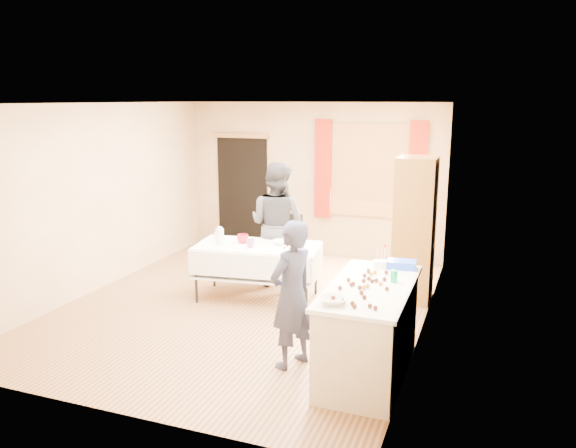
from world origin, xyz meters
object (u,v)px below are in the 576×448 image
at_px(counter, 369,330).
at_px(girl, 292,295).
at_px(cabinet, 415,230).
at_px(chair, 287,259).
at_px(party_table, 257,267).
at_px(woman, 277,225).

height_order(counter, girl, girl).
xyz_separation_m(cabinet, chair, (-1.91, 0.31, -0.68)).
height_order(party_table, woman, woman).
relative_size(counter, girl, 1.08).
bearing_deg(counter, woman, 129.47).
xyz_separation_m(chair, girl, (1.05, -2.69, 0.47)).
height_order(party_table, girl, girl).
distance_m(chair, woman, 0.71).
bearing_deg(party_table, counter, -47.64).
bearing_deg(cabinet, woman, -178.19).
bearing_deg(woman, cabinet, -166.53).
relative_size(girl, woman, 0.84).
distance_m(party_table, woman, 0.78).
relative_size(cabinet, party_table, 1.10).
bearing_deg(cabinet, chair, 170.86).
bearing_deg(girl, woman, -131.24).
bearing_deg(party_table, girl, -64.12).
distance_m(counter, woman, 2.91).
bearing_deg(cabinet, counter, -92.51).
bearing_deg(counter, girl, -172.58).
relative_size(counter, party_table, 0.93).
xyz_separation_m(party_table, chair, (0.06, 1.01, -0.16)).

